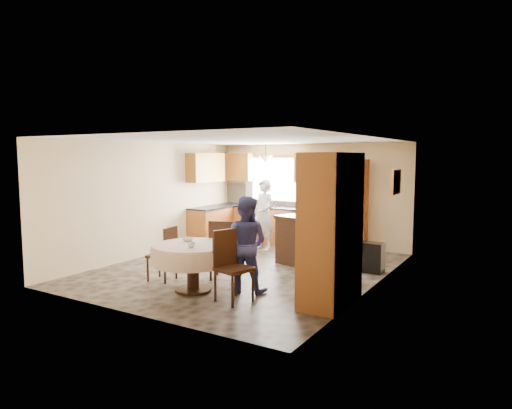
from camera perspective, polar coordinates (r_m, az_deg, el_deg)
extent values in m
cube|color=brown|center=(9.01, -1.28, -8.02)|extent=(5.00, 6.00, 0.01)
cube|color=white|center=(8.75, -1.32, 8.08)|extent=(5.00, 6.00, 0.01)
cube|color=#D5BA89|center=(11.43, 6.81, 1.28)|extent=(5.00, 0.02, 2.50)
cube|color=#D5BA89|center=(6.49, -15.69, -2.49)|extent=(5.00, 0.02, 2.50)
cube|color=#D5BA89|center=(10.35, -13.06, 0.67)|extent=(0.02, 6.00, 2.50)
cube|color=#D5BA89|center=(7.75, 14.49, -1.10)|extent=(0.02, 6.00, 2.50)
cube|color=white|center=(11.83, 2.37, 3.17)|extent=(1.40, 0.03, 1.10)
cube|color=white|center=(12.17, -0.84, 3.49)|extent=(0.22, 0.02, 1.15)
cube|color=white|center=(11.44, 5.55, 3.30)|extent=(0.22, 0.02, 1.15)
cube|color=#B77131|center=(11.63, 2.33, -2.62)|extent=(3.30, 0.60, 0.88)
cube|color=black|center=(11.57, 2.34, -0.37)|extent=(3.30, 0.64, 0.04)
cube|color=#B77131|center=(11.61, -5.68, -2.66)|extent=(0.60, 1.20, 0.88)
cube|color=black|center=(11.55, -5.71, -0.41)|extent=(0.64, 1.20, 0.04)
cube|color=tan|center=(11.80, 3.03, 1.12)|extent=(3.30, 0.02, 0.55)
cube|color=#AC772B|center=(12.24, -2.27, 4.72)|extent=(0.85, 0.33, 0.72)
cube|color=#AC772B|center=(11.18, 7.20, 4.56)|extent=(0.90, 0.33, 0.72)
cube|color=#AC772B|center=(11.56, -6.30, 4.61)|extent=(0.33, 1.20, 0.72)
cube|color=#B77131|center=(10.73, 11.71, -0.13)|extent=(0.66, 0.62, 2.12)
cube|color=black|center=(10.42, 11.15, 0.75)|extent=(0.56, 0.01, 0.45)
cube|color=black|center=(10.47, 11.10, -1.97)|extent=(0.56, 0.01, 0.45)
cone|color=beige|center=(11.40, 1.21, 5.68)|extent=(0.36, 0.36, 0.18)
cube|color=#3D2110|center=(9.18, 6.29, -4.83)|extent=(1.39, 0.83, 0.93)
cube|color=black|center=(8.94, 14.33, -6.44)|extent=(0.42, 0.30, 0.57)
cube|color=#B77131|center=(6.78, 9.35, -3.09)|extent=(0.59, 1.17, 2.24)
cylinder|color=#3D2110|center=(7.56, -7.87, -8.07)|extent=(0.20, 0.20, 0.70)
cylinder|color=#3D2110|center=(7.65, -7.84, -10.48)|extent=(0.59, 0.59, 0.04)
cylinder|color=#F3E7C7|center=(7.48, -7.92, -5.15)|extent=(1.29, 1.29, 0.05)
cylinder|color=#F3E7C7|center=(7.51, -7.90, -6.19)|extent=(1.35, 1.35, 0.28)
cube|color=#3D2110|center=(8.26, -11.68, -6.26)|extent=(0.47, 0.47, 0.05)
cube|color=#3D2110|center=(8.11, -10.62, -4.55)|extent=(0.10, 0.40, 0.50)
cylinder|color=#3D2110|center=(8.31, -13.40, -7.87)|extent=(0.04, 0.04, 0.43)
cylinder|color=#3D2110|center=(8.07, -11.58, -8.25)|extent=(0.04, 0.04, 0.43)
cylinder|color=#3D2110|center=(8.56, -11.72, -7.43)|extent=(0.04, 0.04, 0.43)
cylinder|color=#3D2110|center=(8.33, -9.90, -7.77)|extent=(0.04, 0.04, 0.43)
cube|color=#3D2110|center=(8.22, -3.96, -5.85)|extent=(0.59, 0.59, 0.06)
cube|color=#3D2110|center=(7.97, -4.40, -4.06)|extent=(0.43, 0.18, 0.55)
cylinder|color=#3D2110|center=(8.24, -5.88, -7.69)|extent=(0.04, 0.04, 0.47)
cylinder|color=#3D2110|center=(8.01, -3.60, -8.07)|extent=(0.04, 0.04, 0.47)
cylinder|color=#3D2110|center=(8.55, -4.27, -7.17)|extent=(0.04, 0.04, 0.47)
cylinder|color=#3D2110|center=(8.33, -2.03, -7.51)|extent=(0.04, 0.04, 0.47)
cube|color=#3D2110|center=(6.92, -2.78, -8.06)|extent=(0.58, 0.58, 0.06)
cube|color=#3D2110|center=(7.02, -3.92, -5.36)|extent=(0.16, 0.44, 0.56)
cylinder|color=#3D2110|center=(6.95, -5.10, -10.27)|extent=(0.04, 0.04, 0.48)
cylinder|color=#3D2110|center=(6.73, -2.30, -10.80)|extent=(0.04, 0.04, 0.48)
cylinder|color=#3D2110|center=(7.26, -3.20, -9.53)|extent=(0.04, 0.04, 0.48)
cylinder|color=#3D2110|center=(7.05, -0.47, -10.00)|extent=(0.04, 0.04, 0.48)
cube|color=gold|center=(9.16, 17.09, 2.71)|extent=(0.05, 0.58, 0.48)
cube|color=silver|center=(9.17, 16.91, 2.72)|extent=(0.01, 0.48, 0.38)
imported|color=silver|center=(10.92, 8.54, 0.04)|extent=(0.52, 0.36, 0.28)
imported|color=silver|center=(10.70, 1.02, -1.29)|extent=(0.69, 0.55, 1.65)
imported|color=navy|center=(7.38, -1.34, -4.97)|extent=(0.86, 0.74, 1.56)
imported|color=#B2B2B2|center=(9.21, 4.85, -1.69)|extent=(0.24, 0.24, 0.05)
imported|color=silver|center=(8.98, 7.93, -1.21)|extent=(0.11, 0.11, 0.28)
imported|color=#B2B2B2|center=(7.21, -8.09, -5.01)|extent=(0.13, 0.13, 0.09)
imported|color=#B2B2B2|center=(7.77, -8.49, -4.34)|extent=(0.25, 0.25, 0.06)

